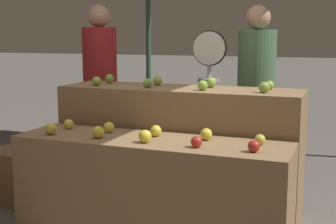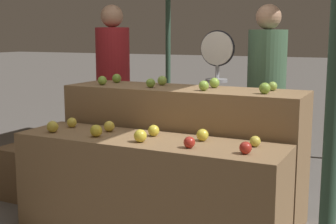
% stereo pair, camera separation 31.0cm
% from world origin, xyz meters
% --- Properties ---
extents(display_counter_front, '(1.97, 0.55, 0.75)m').
position_xyz_m(display_counter_front, '(0.00, 0.00, 0.38)').
color(display_counter_front, olive).
rests_on(display_counter_front, ground_plane).
extents(display_counter_back, '(1.97, 0.55, 1.06)m').
position_xyz_m(display_counter_back, '(0.00, 0.60, 0.53)').
color(display_counter_back, olive).
rests_on(display_counter_back, ground_plane).
extents(apple_front_0, '(0.09, 0.09, 0.09)m').
position_xyz_m(apple_front_0, '(-0.75, -0.12, 0.80)').
color(apple_front_0, gold).
rests_on(apple_front_0, display_counter_front).
extents(apple_front_1, '(0.09, 0.09, 0.09)m').
position_xyz_m(apple_front_1, '(-0.36, -0.10, 0.80)').
color(apple_front_1, gold).
rests_on(apple_front_1, display_counter_front).
extents(apple_front_2, '(0.09, 0.09, 0.09)m').
position_xyz_m(apple_front_2, '(0.01, -0.11, 0.80)').
color(apple_front_2, gold).
rests_on(apple_front_2, display_counter_front).
extents(apple_front_3, '(0.08, 0.08, 0.08)m').
position_xyz_m(apple_front_3, '(0.38, -0.12, 0.79)').
color(apple_front_3, '#AD281E').
rests_on(apple_front_3, display_counter_front).
extents(apple_front_4, '(0.08, 0.08, 0.08)m').
position_xyz_m(apple_front_4, '(0.75, -0.10, 0.79)').
color(apple_front_4, '#AD281E').
rests_on(apple_front_4, display_counter_front).
extents(apple_front_5, '(0.08, 0.08, 0.08)m').
position_xyz_m(apple_front_5, '(-0.74, 0.11, 0.79)').
color(apple_front_5, yellow).
rests_on(apple_front_5, display_counter_front).
extents(apple_front_6, '(0.08, 0.08, 0.08)m').
position_xyz_m(apple_front_6, '(-0.38, 0.10, 0.79)').
color(apple_front_6, yellow).
rests_on(apple_front_6, display_counter_front).
extents(apple_front_7, '(0.08, 0.08, 0.08)m').
position_xyz_m(apple_front_7, '(-0.00, 0.10, 0.79)').
color(apple_front_7, gold).
rests_on(apple_front_7, display_counter_front).
extents(apple_front_8, '(0.08, 0.08, 0.08)m').
position_xyz_m(apple_front_8, '(0.38, 0.12, 0.79)').
color(apple_front_8, gold).
rests_on(apple_front_8, display_counter_front).
extents(apple_front_9, '(0.07, 0.07, 0.07)m').
position_xyz_m(apple_front_9, '(0.75, 0.11, 0.79)').
color(apple_front_9, gold).
rests_on(apple_front_9, display_counter_front).
extents(apple_back_0, '(0.08, 0.08, 0.08)m').
position_xyz_m(apple_back_0, '(-0.70, 0.49, 1.09)').
color(apple_back_0, '#84AD3D').
rests_on(apple_back_0, display_counter_back).
extents(apple_back_1, '(0.08, 0.08, 0.08)m').
position_xyz_m(apple_back_1, '(-0.24, 0.49, 1.09)').
color(apple_back_1, '#7AA338').
rests_on(apple_back_1, display_counter_back).
extents(apple_back_2, '(0.08, 0.08, 0.08)m').
position_xyz_m(apple_back_2, '(0.23, 0.48, 1.09)').
color(apple_back_2, '#84AD3D').
rests_on(apple_back_2, display_counter_back).
extents(apple_back_3, '(0.08, 0.08, 0.08)m').
position_xyz_m(apple_back_3, '(0.70, 0.50, 1.10)').
color(apple_back_3, '#7AA338').
rests_on(apple_back_3, display_counter_back).
extents(apple_back_4, '(0.08, 0.08, 0.08)m').
position_xyz_m(apple_back_4, '(-0.69, 0.70, 1.10)').
color(apple_back_4, '#7AA338').
rests_on(apple_back_4, display_counter_back).
extents(apple_back_5, '(0.08, 0.08, 0.08)m').
position_xyz_m(apple_back_5, '(-0.23, 0.70, 1.10)').
color(apple_back_5, '#8EB247').
rests_on(apple_back_5, display_counter_back).
extents(apple_back_6, '(0.08, 0.08, 0.08)m').
position_xyz_m(apple_back_6, '(0.23, 0.71, 1.10)').
color(apple_back_6, '#84AD3D').
rests_on(apple_back_6, display_counter_back).
extents(apple_back_7, '(0.07, 0.07, 0.07)m').
position_xyz_m(apple_back_7, '(0.70, 0.72, 1.09)').
color(apple_back_7, '#8EB247').
rests_on(apple_back_7, display_counter_back).
extents(produce_scale, '(0.32, 0.20, 1.52)m').
position_xyz_m(produce_scale, '(0.08, 1.17, 1.12)').
color(produce_scale, '#99999E').
rests_on(produce_scale, ground_plane).
extents(person_vendor_at_scale, '(0.47, 0.47, 1.76)m').
position_xyz_m(person_vendor_at_scale, '(0.46, 1.48, 1.02)').
color(person_vendor_at_scale, '#2D2D38').
rests_on(person_vendor_at_scale, ground_plane).
extents(person_customer_left, '(0.47, 0.47, 1.79)m').
position_xyz_m(person_customer_left, '(-1.17, 1.37, 1.04)').
color(person_customer_left, '#2D2D38').
rests_on(person_customer_left, ground_plane).
extents(wooden_crate_side, '(0.47, 0.47, 0.47)m').
position_xyz_m(wooden_crate_side, '(-1.42, 0.34, 0.24)').
color(wooden_crate_side, brown).
rests_on(wooden_crate_side, ground_plane).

